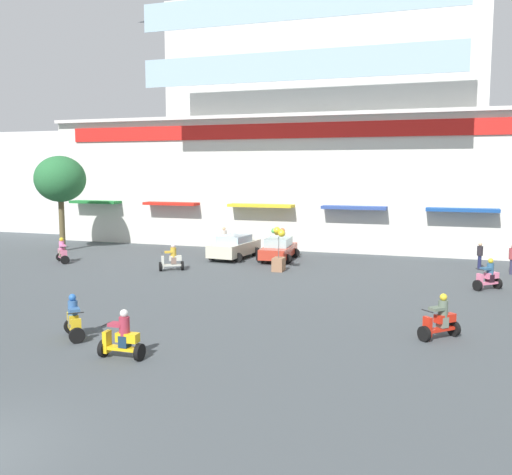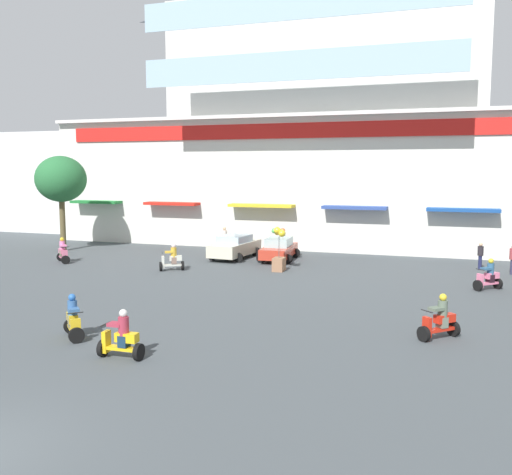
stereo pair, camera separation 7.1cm
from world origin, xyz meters
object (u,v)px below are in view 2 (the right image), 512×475
parked_car_1 (279,249)px  scooter_rider_0 (73,320)px  plaza_tree_0 (61,180)px  parked_car_0 (235,247)px  pedestrian_1 (225,238)px  balloon_vendor_cart (279,251)px  scooter_rider_2 (489,277)px  scooter_rider_6 (172,259)px  pedestrian_0 (480,254)px  scooter_rider_3 (440,321)px  scooter_rider_5 (63,252)px  scooter_rider_4 (121,338)px

parked_car_1 → scooter_rider_0: size_ratio=2.82×
plaza_tree_0 → parked_car_0: bearing=2.8°
pedestrian_1 → balloon_vendor_cart: bearing=-46.4°
scooter_rider_2 → pedestrian_1: pedestrian_1 is taller
scooter_rider_0 → pedestrian_1: bearing=97.6°
parked_car_0 → scooter_rider_6: scooter_rider_6 is taller
scooter_rider_0 → scooter_rider_6: scooter_rider_6 is taller
parked_car_0 → balloon_vendor_cart: (3.98, -3.44, 0.36)m
plaza_tree_0 → parked_car_1: bearing=3.1°
pedestrian_0 → plaza_tree_0: bearing=-177.3°
scooter_rider_3 → pedestrian_0: pedestrian_0 is taller
scooter_rider_3 → scooter_rider_5: (-22.16, 9.15, 0.00)m
parked_car_0 → parked_car_1: bearing=4.7°
scooter_rider_2 → scooter_rider_3: scooter_rider_3 is taller
scooter_rider_0 → scooter_rider_2: (13.79, 12.86, 0.01)m
scooter_rider_2 → pedestrian_0: (-0.12, 5.74, 0.27)m
scooter_rider_2 → pedestrian_0: bearing=91.2°
scooter_rider_6 → scooter_rider_4: bearing=-68.7°
plaza_tree_0 → scooter_rider_6: size_ratio=4.28×
scooter_rider_2 → scooter_rider_4: scooter_rider_4 is taller
parked_car_0 → scooter_rider_0: size_ratio=2.98×
scooter_rider_0 → pedestrian_1: 20.68m
plaza_tree_0 → parked_car_0: 13.31m
parked_car_1 → scooter_rider_2: bearing=-24.1°
plaza_tree_0 → scooter_rider_0: bearing=-51.8°
scooter_rider_4 → pedestrian_0: size_ratio=0.99×
parked_car_1 → scooter_rider_0: scooter_rider_0 is taller
scooter_rider_6 → pedestrian_0: 17.48m
scooter_rider_4 → balloon_vendor_cart: 15.84m
scooter_rider_0 → scooter_rider_3: bearing=18.4°
plaza_tree_0 → scooter_rider_5: (3.23, -4.28, -4.33)m
parked_car_1 → scooter_rider_6: 7.20m
scooter_rider_4 → balloon_vendor_cart: balloon_vendor_cart is taller
parked_car_1 → scooter_rider_0: (-1.86, -18.18, -0.11)m
pedestrian_0 → scooter_rider_0: bearing=-126.3°
scooter_rider_0 → scooter_rider_6: (-2.77, 12.68, 0.03)m
scooter_rider_0 → scooter_rider_3: 12.39m
scooter_rider_5 → pedestrian_0: pedestrian_0 is taller
balloon_vendor_cart → scooter_rider_0: bearing=-101.6°
scooter_rider_2 → parked_car_0: bearing=161.0°
plaza_tree_0 → scooter_rider_2: 28.12m
scooter_rider_2 → scooter_rider_4: size_ratio=0.98×
pedestrian_0 → pedestrian_1: (-16.41, 1.89, 0.10)m
scooter_rider_4 → parked_car_0: bearing=100.9°
parked_car_0 → scooter_rider_6: (-1.76, -5.27, -0.13)m
parked_car_0 → scooter_rider_0: (1.01, -17.94, -0.15)m
scooter_rider_5 → scooter_rider_4: bearing=-47.7°
plaza_tree_0 → scooter_rider_0: size_ratio=4.37×
pedestrian_0 → pedestrian_1: pedestrian_1 is taller
scooter_rider_6 → pedestrian_1: bearing=89.8°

